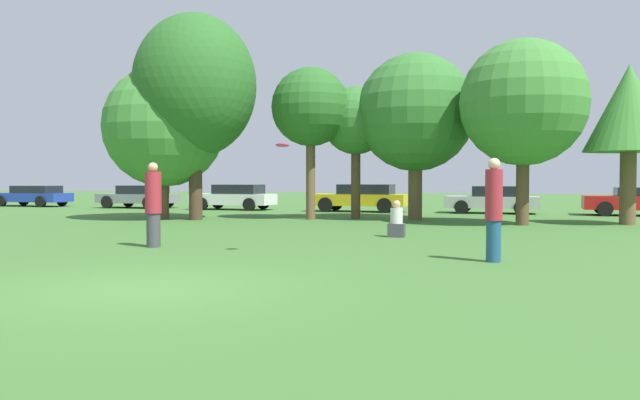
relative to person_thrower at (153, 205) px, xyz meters
The scene contains 18 objects.
ground_plane 5.70m from the person_thrower, 60.62° to the right, with size 120.00×120.00×0.00m, color #3D6B2D.
person_thrower is the anchor object (origin of this frame).
person_catcher 7.53m from the person_thrower, ahead, with size 0.32×0.32×1.96m.
frisbee 3.58m from the person_thrower, ahead, with size 0.28×0.27×0.07m.
bystander_sitting 6.41m from the person_thrower, 39.27° to the left, with size 0.44×0.36×0.98m.
tree_0 10.59m from the person_thrower, 118.12° to the left, with size 4.64×4.64×5.88m.
tree_1 10.49m from the person_thrower, 111.25° to the left, with size 4.62×4.62×7.75m.
tree_2 10.98m from the person_thrower, 86.69° to the left, with size 3.00×3.00×5.79m.
tree_3 11.90m from the person_thrower, 79.21° to the left, with size 2.64×2.64×5.14m.
tree_4 12.62m from the person_thrower, 68.58° to the left, with size 4.45×4.45×6.29m.
tree_5 13.01m from the person_thrower, 48.91° to the left, with size 4.23×4.23×6.22m.
tree_6 16.16m from the person_thrower, 42.40° to the left, with size 2.95×2.95×5.42m.
parked_car_blue 24.71m from the person_thrower, 135.82° to the left, with size 4.44×2.02×1.15m.
parked_car_grey 20.20m from the person_thrower, 122.48° to the left, with size 4.12×2.17×1.20m.
parked_car_white 17.48m from the person_thrower, 107.45° to the left, with size 4.18×2.00×1.26m.
parked_car_yellow 16.61m from the person_thrower, 85.69° to the left, with size 4.60×1.98×1.29m.
parked_car_silver 18.28m from the person_thrower, 66.49° to the left, with size 4.13×2.03×1.22m.
parked_car_red 21.12m from the person_thrower, 51.41° to the left, with size 4.32×2.10×1.19m.
Camera 1 is at (4.92, -8.14, 1.58)m, focal length 36.09 mm.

